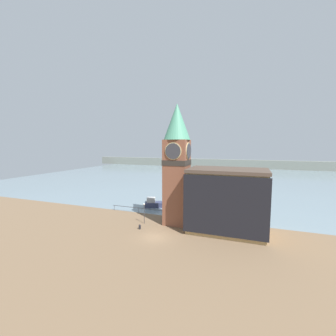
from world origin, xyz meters
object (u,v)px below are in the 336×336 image
pier_building (227,200)px  mooring_bollard_near (140,227)px  boat_near (154,203)px  lamp_post (144,209)px  clock_tower (177,161)px

pier_building → mooring_bollard_near: (-13.49, -4.04, -4.66)m
boat_near → lamp_post: (2.76, -10.42, 1.80)m
boat_near → mooring_bollard_near: size_ratio=6.04×
clock_tower → lamp_post: (-5.33, -2.16, -8.49)m
pier_building → mooring_bollard_near: pier_building is taller
lamp_post → clock_tower: bearing=22.1°
boat_near → pier_building: bearing=-50.7°
mooring_bollard_near → lamp_post: size_ratio=0.22×
mooring_bollard_near → lamp_post: bearing=100.0°
clock_tower → mooring_bollard_near: clock_tower is taller
mooring_bollard_near → lamp_post: 3.45m
pier_building → boat_near: pier_building is taller
mooring_bollard_near → lamp_post: lamp_post is taller
boat_near → lamp_post: lamp_post is taller
boat_near → mooring_bollard_near: (3.23, -13.06, -0.37)m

